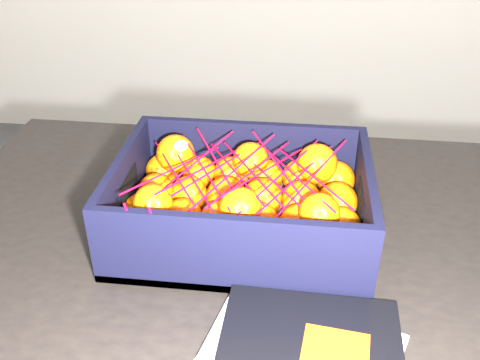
# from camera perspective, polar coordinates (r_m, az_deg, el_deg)

# --- Properties ---
(table) EXTENTS (1.20, 0.81, 0.75)m
(table) POSITION_cam_1_polar(r_m,az_deg,el_deg) (0.85, 6.49, -13.44)
(table) COLOR black
(table) RESTS_ON ground
(produce_crate) EXTENTS (0.37, 0.28, 0.12)m
(produce_crate) POSITION_cam_1_polar(r_m,az_deg,el_deg) (0.81, 0.25, -3.21)
(produce_crate) COLOR #8C5A40
(produce_crate) RESTS_ON table
(clementine_heap) EXTENTS (0.35, 0.26, 0.11)m
(clementine_heap) POSITION_cam_1_polar(r_m,az_deg,el_deg) (0.80, 0.48, -2.47)
(clementine_heap) COLOR #FF5D05
(clementine_heap) RESTS_ON produce_crate
(mesh_net) EXTENTS (0.30, 0.25, 0.09)m
(mesh_net) POSITION_cam_1_polar(r_m,az_deg,el_deg) (0.77, -0.24, 0.62)
(mesh_net) COLOR red
(mesh_net) RESTS_ON clementine_heap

